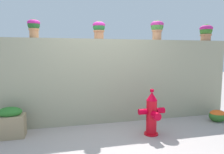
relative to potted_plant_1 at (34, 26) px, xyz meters
The scene contains 9 objects.
ground_plane 2.68m from the potted_plant_1, 43.84° to the right, with size 24.00×24.00×0.00m, color gray.
stone_wall 1.70m from the potted_plant_1, ahead, with size 6.03×0.30×1.78m, color gray.
potted_plant_1 is the anchor object (origin of this frame).
potted_plant_2 1.28m from the potted_plant_1, ahead, with size 0.26×0.26×0.37m.
potted_plant_3 2.62m from the potted_plant_1, ahead, with size 0.29×0.29×0.44m.
potted_plant_4 3.91m from the potted_plant_1, ahead, with size 0.30×0.30×0.40m.
fire_hydrant 2.81m from the potted_plant_1, 25.04° to the right, with size 0.50×0.39×0.85m.
flower_bush_left 4.29m from the potted_plant_1, ahead, with size 0.37×0.33×0.26m.
planter_box 1.86m from the potted_plant_1, 130.67° to the right, with size 0.49×0.31×0.55m.
Camera 1 is at (-0.78, -3.11, 1.48)m, focal length 33.11 mm.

